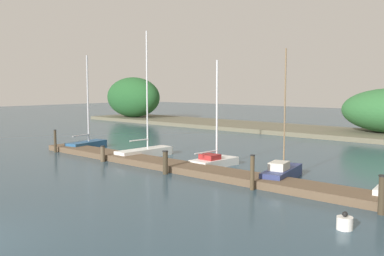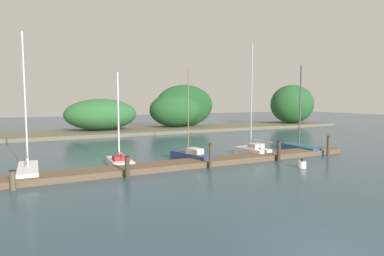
% 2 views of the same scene
% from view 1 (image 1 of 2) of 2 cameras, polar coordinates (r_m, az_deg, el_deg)
% --- Properties ---
extents(dock_pier, '(29.40, 1.80, 0.35)m').
position_cam_1_polar(dock_pier, '(21.98, 3.69, -5.96)').
color(dock_pier, brown).
rests_on(dock_pier, ground).
extents(sailboat_0, '(1.64, 3.48, 6.68)m').
position_cam_1_polar(sailboat_0, '(32.58, -13.35, -1.91)').
color(sailboat_0, '#285684').
rests_on(sailboat_0, ground).
extents(sailboat_1, '(1.10, 4.29, 7.95)m').
position_cam_1_polar(sailboat_1, '(28.21, -5.95, -2.99)').
color(sailboat_1, white).
rests_on(sailboat_1, ground).
extents(sailboat_2, '(1.42, 3.22, 5.96)m').
position_cam_1_polar(sailboat_2, '(24.95, 3.01, -4.15)').
color(sailboat_2, white).
rests_on(sailboat_2, ground).
extents(sailboat_3, '(1.72, 3.87, 6.31)m').
position_cam_1_polar(sailboat_3, '(21.76, 11.66, -5.62)').
color(sailboat_3, navy).
rests_on(sailboat_3, ground).
extents(mooring_piling_0, '(0.20, 0.20, 1.56)m').
position_cam_1_polar(mooring_piling_0, '(31.26, -17.32, -1.63)').
color(mooring_piling_0, '#3D3323').
rests_on(mooring_piling_0, ground).
extents(mooring_piling_1, '(0.29, 0.29, 0.96)m').
position_cam_1_polar(mooring_piling_1, '(26.86, -11.52, -3.27)').
color(mooring_piling_1, brown).
rests_on(mooring_piling_1, ground).
extents(mooring_piling_2, '(0.30, 0.30, 1.21)m').
position_cam_1_polar(mooring_piling_2, '(22.67, -3.48, -4.48)').
color(mooring_piling_2, '#3D3323').
rests_on(mooring_piling_2, ground).
extents(mooring_piling_3, '(0.21, 0.21, 1.56)m').
position_cam_1_polar(mooring_piling_3, '(19.41, 7.83, -5.72)').
color(mooring_piling_3, '#4C3D28').
rests_on(mooring_piling_3, ground).
extents(mooring_piling_4, '(0.30, 0.30, 1.41)m').
position_cam_1_polar(mooring_piling_4, '(17.05, 23.44, -7.96)').
color(mooring_piling_4, '#3D3323').
rests_on(mooring_piling_4, ground).
extents(channel_buoy_0, '(0.51, 0.51, 0.59)m').
position_cam_1_polar(channel_buoy_0, '(15.05, 19.20, -11.53)').
color(channel_buoy_0, white).
rests_on(channel_buoy_0, ground).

